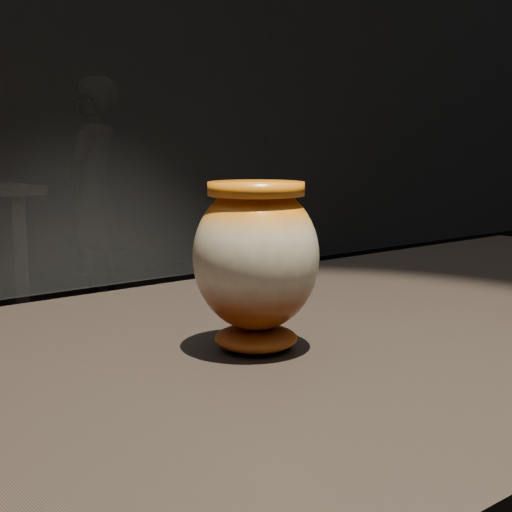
{
  "coord_description": "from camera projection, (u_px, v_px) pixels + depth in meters",
  "views": [
    {
      "loc": [
        -0.68,
        -0.65,
        1.14
      ],
      "look_at": [
        -0.16,
        -0.01,
        1.01
      ],
      "focal_mm": 50.0,
      "sensor_mm": 36.0,
      "label": 1
    }
  ],
  "objects": [
    {
      "name": "display_plinth",
      "position": [
        341.0,
        512.0,
        1.0
      ],
      "size": [
        2.0,
        0.8,
        0.9
      ],
      "color": "black",
      "rests_on": "ground"
    },
    {
      "name": "visitor",
      "position": [
        93.0,
        196.0,
        4.8
      ],
      "size": [
        0.68,
        0.66,
        1.58
      ],
      "primitive_type": "imported",
      "rotation": [
        0.0,
        0.0,
        3.85
      ],
      "color": "black",
      "rests_on": "ground"
    },
    {
      "name": "main_vase",
      "position": [
        256.0,
        259.0,
        0.83
      ],
      "size": [
        0.16,
        0.16,
        0.2
      ],
      "rotation": [
        0.0,
        0.0,
        0.1
      ],
      "color": "maroon",
      "rests_on": "display_plinth"
    }
  ]
}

